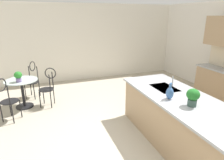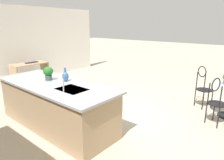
% 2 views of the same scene
% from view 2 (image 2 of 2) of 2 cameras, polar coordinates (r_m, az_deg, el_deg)
% --- Properties ---
extents(ground_plane, '(40.00, 40.00, 0.00)m').
position_cam_2_polar(ground_plane, '(4.80, -4.56, -10.02)').
color(ground_plane, '#B2A893').
extents(wall_right, '(0.12, 7.80, 2.70)m').
position_cam_2_polar(wall_right, '(7.98, -27.46, 8.61)').
color(wall_right, silver).
rests_on(wall_right, ground).
extents(kitchen_island, '(2.80, 1.06, 0.92)m').
position_cam_2_polar(kitchen_island, '(4.34, -15.51, -6.76)').
color(kitchen_island, tan).
rests_on(kitchen_island, ground).
extents(chair_near_window, '(0.48, 0.52, 1.04)m').
position_cam_2_polar(chair_near_window, '(4.70, 27.33, -4.82)').
color(chair_near_window, black).
rests_on(chair_near_window, ground).
extents(chair_by_island, '(0.52, 0.52, 1.04)m').
position_cam_2_polar(chair_by_island, '(5.64, 24.26, -1.27)').
color(chair_by_island, black).
rests_on(chair_by_island, ground).
extents(sink_faucet, '(0.02, 0.02, 0.22)m').
position_cam_2_polar(sink_faucet, '(3.63, -13.52, -1.51)').
color(sink_faucet, '#B2B5BA').
rests_on(sink_faucet, kitchen_island).
extents(writing_desk, '(0.60, 1.20, 0.74)m').
position_cam_2_polar(writing_desk, '(7.73, -22.06, 2.70)').
color(writing_desk, tan).
rests_on(writing_desk, ground).
extents(keyboard, '(0.16, 0.44, 0.03)m').
position_cam_2_polar(keyboard, '(7.75, -21.66, 4.63)').
color(keyboard, black).
rests_on(keyboard, writing_desk).
extents(potted_plant_counter_near, '(0.20, 0.20, 0.29)m').
position_cam_2_polar(potted_plant_counter_near, '(4.44, -17.48, 2.00)').
color(potted_plant_counter_near, '#385147').
rests_on(potted_plant_counter_near, kitchen_island).
extents(vase_on_counter, '(0.13, 0.13, 0.29)m').
position_cam_2_polar(vase_on_counter, '(4.26, -12.95, 1.04)').
color(vase_on_counter, '#386099').
rests_on(vase_on_counter, kitchen_island).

